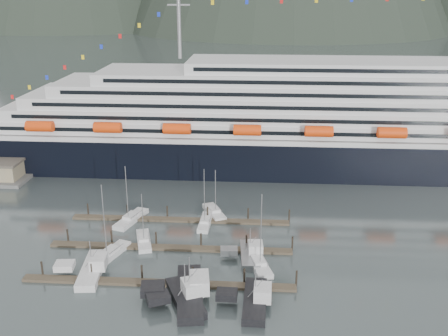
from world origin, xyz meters
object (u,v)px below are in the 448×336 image
(trawler_c, at_px, (189,292))
(trawler_e, at_px, (249,254))
(cruise_ship, at_px, (324,126))
(sailboat_h, at_px, (259,265))
(sailboat_g, at_px, (205,223))
(sailboat_f, at_px, (214,213))
(sailboat_e, at_px, (131,219))
(sailboat_b, at_px, (110,254))
(trawler_a, at_px, (91,269))
(sailboat_c, at_px, (144,241))
(trawler_d, at_px, (254,300))
(trawler_b, at_px, (185,297))

(trawler_c, bearing_deg, trawler_e, -43.45)
(cruise_ship, xyz_separation_m, sailboat_h, (-17.57, -57.83, -11.59))
(sailboat_g, bearing_deg, sailboat_f, -13.58)
(sailboat_h, bearing_deg, trawler_e, 12.37)
(sailboat_e, height_order, sailboat_g, sailboat_e)
(sailboat_h, relative_size, trawler_e, 1.44)
(sailboat_b, xyz_separation_m, trawler_c, (16.88, -12.69, 0.57))
(sailboat_e, bearing_deg, sailboat_g, -74.27)
(trawler_e, bearing_deg, trawler_a, 100.83)
(sailboat_e, bearing_deg, sailboat_b, -163.47)
(sailboat_c, relative_size, trawler_c, 0.69)
(sailboat_e, bearing_deg, trawler_a, -167.57)
(cruise_ship, bearing_deg, trawler_d, -104.60)
(sailboat_c, bearing_deg, sailboat_b, 122.77)
(sailboat_e, distance_m, sailboat_g, 16.51)
(sailboat_b, height_order, trawler_b, sailboat_b)
(trawler_c, xyz_separation_m, trawler_d, (10.90, -1.47, -0.09))
(sailboat_c, distance_m, trawler_c, 21.99)
(cruise_ship, relative_size, trawler_c, 12.74)
(trawler_c, bearing_deg, trawler_a, 62.81)
(cruise_ship, height_order, trawler_e, cruise_ship)
(trawler_d, bearing_deg, sailboat_f, 16.85)
(sailboat_f, distance_m, sailboat_h, 25.06)
(sailboat_c, bearing_deg, cruise_ship, -55.19)
(sailboat_f, height_order, sailboat_h, sailboat_h)
(sailboat_f, height_order, trawler_d, sailboat_f)
(cruise_ship, bearing_deg, trawler_c, -113.04)
(trawler_b, height_order, trawler_d, trawler_b)
(trawler_b, bearing_deg, trawler_d, -113.26)
(sailboat_h, relative_size, trawler_b, 1.24)
(sailboat_b, xyz_separation_m, trawler_e, (26.65, 1.15, 0.44))
(sailboat_e, distance_m, trawler_c, 33.13)
(sailboat_b, xyz_separation_m, sailboat_g, (16.74, 15.47, -0.03))
(trawler_a, relative_size, trawler_c, 0.80)
(cruise_ship, distance_m, trawler_e, 59.02)
(trawler_a, height_order, trawler_d, trawler_d)
(sailboat_b, relative_size, sailboat_g, 1.16)
(sailboat_e, xyz_separation_m, sailboat_f, (17.98, 4.89, -0.02))
(cruise_ship, bearing_deg, trawler_b, -112.93)
(sailboat_b, relative_size, trawler_a, 1.19)
(sailboat_c, distance_m, trawler_a, 14.08)
(sailboat_f, relative_size, sailboat_h, 0.74)
(trawler_c, bearing_deg, sailboat_g, -7.95)
(sailboat_b, height_order, trawler_d, sailboat_b)
(sailboat_c, xyz_separation_m, sailboat_e, (-4.99, 10.00, 0.03))
(trawler_c, height_order, trawler_e, trawler_c)
(sailboat_e, distance_m, sailboat_f, 18.63)
(sailboat_h, xyz_separation_m, trawler_a, (-30.13, -4.26, 0.45))
(cruise_ship, height_order, sailboat_c, cruise_ship)
(sailboat_b, distance_m, sailboat_h, 28.51)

